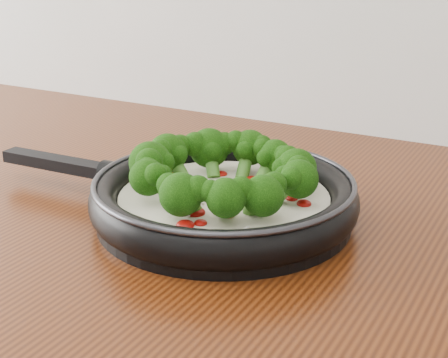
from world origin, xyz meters
The scene contains 1 object.
skillet centered at (0.02, 1.08, 0.93)m, with size 0.47×0.31×0.09m.
Camera 1 is at (0.36, 0.47, 1.20)m, focal length 53.31 mm.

